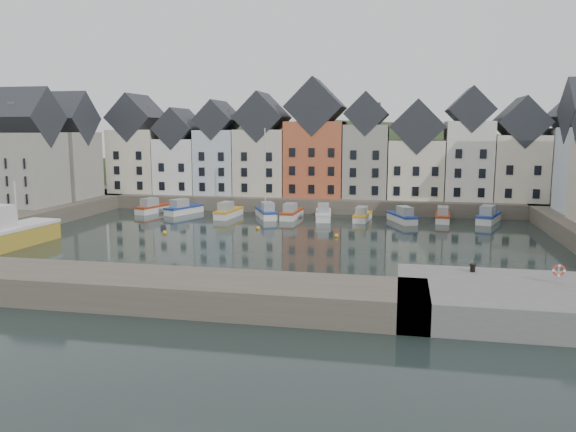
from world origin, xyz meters
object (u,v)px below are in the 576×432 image
(boat_d, at_px, (267,212))
(mooring_bollard, at_px, (473,268))
(life_ring_post, at_px, (559,271))
(boat_a, at_px, (153,208))

(boat_d, distance_m, mooring_bollard, 40.99)
(boat_d, xyz_separation_m, life_ring_post, (28.54, -35.79, 2.05))
(boat_a, relative_size, life_ring_post, 5.12)
(life_ring_post, bearing_deg, mooring_bollard, 157.34)
(boat_a, bearing_deg, life_ring_post, -21.46)
(mooring_bollard, bearing_deg, boat_d, 124.80)
(boat_a, bearing_deg, mooring_bollard, -23.13)
(boat_a, relative_size, mooring_bollard, 11.88)
(mooring_bollard, xyz_separation_m, life_ring_post, (5.17, -2.16, 0.55))
(boat_d, distance_m, life_ring_post, 45.83)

